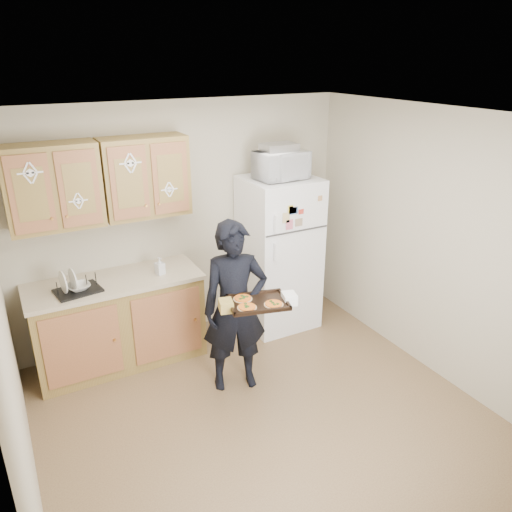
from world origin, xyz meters
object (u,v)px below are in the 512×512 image
object	(u,v)px
refrigerator	(279,253)
microwave	(281,165)
dish_rack	(77,284)
person	(235,308)
baking_tray	(258,303)

from	to	relation	value
refrigerator	microwave	distance (m)	1.00
microwave	dish_rack	distance (m)	2.29
person	microwave	size ratio (longest dim) A/B	3.10
person	microwave	bearing A→B (deg)	54.83
baking_tray	microwave	xyz separation A→B (m)	(0.85, 1.07, 0.88)
dish_rack	baking_tray	bearing A→B (deg)	-40.27
baking_tray	dish_rack	xyz separation A→B (m)	(-1.27, 1.08, 0.01)
dish_rack	refrigerator	bearing A→B (deg)	1.18
person	baking_tray	size ratio (longest dim) A/B	3.30
baking_tray	refrigerator	bearing A→B (deg)	66.73
person	refrigerator	bearing A→B (deg)	55.87
refrigerator	dish_rack	distance (m)	2.15
refrigerator	baking_tray	distance (m)	1.43
dish_rack	microwave	bearing A→B (deg)	-0.15
baking_tray	microwave	distance (m)	1.63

